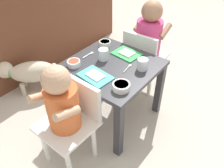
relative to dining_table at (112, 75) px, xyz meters
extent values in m
plane|color=beige|center=(0.00, 0.00, -0.36)|extent=(7.00, 7.00, 0.00)
cube|color=brown|center=(0.00, 1.00, 0.07)|extent=(2.11, 0.36, 0.85)
cube|color=#333338|center=(0.00, 0.00, 0.07)|extent=(0.53, 0.53, 0.03)
cube|color=#333338|center=(-0.24, -0.23, -0.15)|extent=(0.04, 0.04, 0.41)
cube|color=#333338|center=(0.24, -0.23, -0.15)|extent=(0.04, 0.04, 0.41)
cube|color=#333338|center=(-0.24, 0.23, -0.15)|extent=(0.04, 0.04, 0.41)
cube|color=#333338|center=(0.24, 0.23, -0.15)|extent=(0.04, 0.04, 0.41)
cube|color=white|center=(-0.44, -0.03, -0.07)|extent=(0.28, 0.28, 0.02)
cube|color=white|center=(-0.31, -0.03, 0.05)|extent=(0.03, 0.27, 0.22)
cylinder|color=#D86633|center=(-0.44, -0.03, 0.07)|extent=(0.17, 0.17, 0.25)
sphere|color=tan|center=(-0.45, -0.03, 0.25)|extent=(0.14, 0.14, 0.14)
cylinder|color=white|center=(-0.54, 0.07, -0.22)|extent=(0.03, 0.03, 0.28)
cylinder|color=white|center=(-0.54, -0.13, -0.22)|extent=(0.03, 0.03, 0.28)
cylinder|color=white|center=(-0.34, 0.07, -0.22)|extent=(0.03, 0.03, 0.28)
cylinder|color=white|center=(-0.34, -0.13, -0.22)|extent=(0.03, 0.03, 0.28)
cylinder|color=tan|center=(-0.48, 0.06, 0.13)|extent=(0.15, 0.04, 0.09)
cylinder|color=tan|center=(-0.49, -0.12, 0.13)|extent=(0.15, 0.04, 0.09)
cube|color=white|center=(0.44, 0.00, -0.07)|extent=(0.29, 0.29, 0.02)
cube|color=white|center=(0.31, -0.01, 0.05)|extent=(0.04, 0.27, 0.22)
cylinder|color=#D83F7F|center=(0.44, 0.00, 0.08)|extent=(0.19, 0.19, 0.28)
sphere|color=#A87A5B|center=(0.45, 0.00, 0.28)|extent=(0.15, 0.15, 0.15)
cylinder|color=white|center=(0.54, -0.09, -0.22)|extent=(0.03, 0.03, 0.28)
cylinder|color=white|center=(0.53, 0.11, -0.22)|extent=(0.03, 0.03, 0.28)
cylinder|color=white|center=(0.34, -0.10, -0.22)|extent=(0.03, 0.03, 0.28)
cylinder|color=white|center=(0.33, 0.10, -0.22)|extent=(0.03, 0.03, 0.28)
cylinder|color=#A87A5B|center=(0.49, -0.10, 0.15)|extent=(0.15, 0.05, 0.09)
cylinder|color=#A87A5B|center=(0.48, 0.11, 0.15)|extent=(0.15, 0.05, 0.09)
ellipsoid|color=beige|center=(-0.16, 0.67, -0.18)|extent=(0.38, 0.37, 0.16)
sphere|color=beige|center=(-0.31, 0.80, -0.14)|extent=(0.13, 0.13, 0.13)
torus|color=green|center=(-0.28, 0.78, -0.15)|extent=(0.10, 0.10, 0.11)
sphere|color=beige|center=(-0.04, 0.55, -0.14)|extent=(0.05, 0.05, 0.05)
cylinder|color=beige|center=(-0.20, 0.77, -0.30)|extent=(0.04, 0.04, 0.11)
cylinder|color=beige|center=(-0.27, 0.69, -0.30)|extent=(0.04, 0.04, 0.11)
cylinder|color=beige|center=(-0.05, 0.64, -0.30)|extent=(0.04, 0.04, 0.11)
cylinder|color=beige|center=(-0.12, 0.56, -0.30)|extent=(0.04, 0.04, 0.11)
cube|color=#4CC6BC|center=(-0.16, 0.00, 0.08)|extent=(0.15, 0.20, 0.01)
cube|color=white|center=(-0.16, 0.00, 0.09)|extent=(0.08, 0.11, 0.01)
cube|color=green|center=(0.16, 0.00, 0.08)|extent=(0.15, 0.18, 0.01)
cube|color=white|center=(0.16, 0.00, 0.09)|extent=(0.08, 0.10, 0.01)
cylinder|color=white|center=(0.08, -0.17, 0.12)|extent=(0.06, 0.06, 0.07)
cylinder|color=silver|center=(0.08, -0.17, 0.10)|extent=(0.06, 0.06, 0.03)
cylinder|color=white|center=(0.02, 0.08, 0.12)|extent=(0.06, 0.06, 0.07)
cylinder|color=silver|center=(0.02, 0.08, 0.10)|extent=(0.06, 0.06, 0.04)
cylinder|color=white|center=(0.15, 0.18, 0.10)|extent=(0.08, 0.08, 0.04)
cylinder|color=#4C8C33|center=(0.15, 0.18, 0.12)|extent=(0.07, 0.07, 0.01)
cylinder|color=white|center=(-0.15, 0.18, 0.10)|extent=(0.08, 0.08, 0.03)
cylinder|color=#D84C33|center=(-0.15, 0.18, 0.11)|extent=(0.07, 0.07, 0.01)
cylinder|color=white|center=(-0.15, -0.18, 0.10)|extent=(0.10, 0.10, 0.04)
cylinder|color=#D84C33|center=(-0.15, -0.18, 0.11)|extent=(0.08, 0.08, 0.01)
cylinder|color=silver|center=(0.01, -0.10, 0.08)|extent=(0.08, 0.02, 0.01)
ellipsoid|color=silver|center=(0.06, -0.09, 0.08)|extent=(0.03, 0.02, 0.01)
cylinder|color=silver|center=(-0.02, 0.19, 0.08)|extent=(0.08, 0.01, 0.01)
ellipsoid|color=silver|center=(0.03, 0.19, 0.08)|extent=(0.03, 0.02, 0.01)
camera|label=1|loc=(-0.93, -0.73, 0.88)|focal=36.86mm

